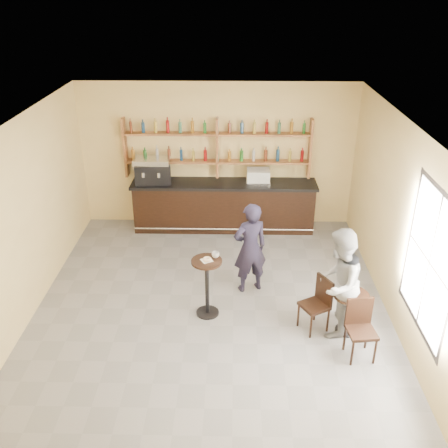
{
  "coord_description": "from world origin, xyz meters",
  "views": [
    {
      "loc": [
        0.37,
        -7.0,
        5.12
      ],
      "look_at": [
        0.2,
        0.8,
        1.25
      ],
      "focal_mm": 40.0,
      "sensor_mm": 36.0,
      "label": 1
    }
  ],
  "objects_px": {
    "bar_counter": "(224,205)",
    "patron_second": "(338,283)",
    "pastry_case": "(258,176)",
    "man_main": "(250,248)",
    "chair_south": "(362,331)",
    "espresso_machine": "(153,170)",
    "pedestal_table": "(207,288)",
    "chair_west": "(314,305)",
    "cafe_table": "(349,313)"
  },
  "relations": [
    {
      "from": "chair_south",
      "to": "patron_second",
      "type": "distance_m",
      "value": 0.8
    },
    {
      "from": "man_main",
      "to": "chair_south",
      "type": "relative_size",
      "value": 1.83
    },
    {
      "from": "chair_south",
      "to": "bar_counter",
      "type": "bearing_deg",
      "value": 108.91
    },
    {
      "from": "chair_west",
      "to": "chair_south",
      "type": "bearing_deg",
      "value": 13.43
    },
    {
      "from": "bar_counter",
      "to": "chair_west",
      "type": "bearing_deg",
      "value": -67.36
    },
    {
      "from": "patron_second",
      "to": "pedestal_table",
      "type": "bearing_deg",
      "value": -74.32
    },
    {
      "from": "pastry_case",
      "to": "pedestal_table",
      "type": "relative_size",
      "value": 0.49
    },
    {
      "from": "man_main",
      "to": "patron_second",
      "type": "xyz_separation_m",
      "value": [
        1.32,
        -1.17,
        0.05
      ]
    },
    {
      "from": "bar_counter",
      "to": "chair_south",
      "type": "height_order",
      "value": "bar_counter"
    },
    {
      "from": "man_main",
      "to": "pedestal_table",
      "type": "bearing_deg",
      "value": 25.94
    },
    {
      "from": "man_main",
      "to": "chair_south",
      "type": "distance_m",
      "value": 2.42
    },
    {
      "from": "bar_counter",
      "to": "espresso_machine",
      "type": "height_order",
      "value": "espresso_machine"
    },
    {
      "from": "pedestal_table",
      "to": "cafe_table",
      "type": "bearing_deg",
      "value": -10.49
    },
    {
      "from": "man_main",
      "to": "cafe_table",
      "type": "bearing_deg",
      "value": 121.95
    },
    {
      "from": "pedestal_table",
      "to": "patron_second",
      "type": "distance_m",
      "value": 2.12
    },
    {
      "from": "bar_counter",
      "to": "man_main",
      "type": "distance_m",
      "value": 2.56
    },
    {
      "from": "pastry_case",
      "to": "bar_counter",
      "type": "bearing_deg",
      "value": -173.02
    },
    {
      "from": "man_main",
      "to": "cafe_table",
      "type": "relative_size",
      "value": 2.41
    },
    {
      "from": "bar_counter",
      "to": "pastry_case",
      "type": "relative_size",
      "value": 7.96
    },
    {
      "from": "espresso_machine",
      "to": "cafe_table",
      "type": "xyz_separation_m",
      "value": [
        3.61,
        -3.67,
        -1.02
      ]
    },
    {
      "from": "bar_counter",
      "to": "pedestal_table",
      "type": "distance_m",
      "value": 3.25
    },
    {
      "from": "man_main",
      "to": "pastry_case",
      "type": "bearing_deg",
      "value": -115.92
    },
    {
      "from": "man_main",
      "to": "chair_west",
      "type": "bearing_deg",
      "value": 110.7
    },
    {
      "from": "bar_counter",
      "to": "patron_second",
      "type": "height_order",
      "value": "patron_second"
    },
    {
      "from": "espresso_machine",
      "to": "chair_south",
      "type": "xyz_separation_m",
      "value": [
        3.66,
        -4.27,
        -0.9
      ]
    },
    {
      "from": "bar_counter",
      "to": "patron_second",
      "type": "relative_size",
      "value": 2.24
    },
    {
      "from": "bar_counter",
      "to": "man_main",
      "type": "height_order",
      "value": "man_main"
    },
    {
      "from": "chair_west",
      "to": "man_main",
      "type": "bearing_deg",
      "value": -167.92
    },
    {
      "from": "pastry_case",
      "to": "chair_south",
      "type": "relative_size",
      "value": 0.55
    },
    {
      "from": "espresso_machine",
      "to": "pastry_case",
      "type": "xyz_separation_m",
      "value": [
        2.29,
        0.0,
        -0.12
      ]
    },
    {
      "from": "man_main",
      "to": "chair_west",
      "type": "distance_m",
      "value": 1.56
    },
    {
      "from": "pastry_case",
      "to": "patron_second",
      "type": "relative_size",
      "value": 0.28
    },
    {
      "from": "pastry_case",
      "to": "man_main",
      "type": "distance_m",
      "value": 2.53
    },
    {
      "from": "chair_south",
      "to": "espresso_machine",
      "type": "bearing_deg",
      "value": 123.19
    },
    {
      "from": "cafe_table",
      "to": "patron_second",
      "type": "distance_m",
      "value": 0.59
    },
    {
      "from": "pedestal_table",
      "to": "patron_second",
      "type": "xyz_separation_m",
      "value": [
        2.04,
        -0.41,
        0.38
      ]
    },
    {
      "from": "bar_counter",
      "to": "cafe_table",
      "type": "xyz_separation_m",
      "value": [
        2.06,
        -3.67,
        -0.19
      ]
    },
    {
      "from": "chair_south",
      "to": "man_main",
      "type": "bearing_deg",
      "value": 124.47
    },
    {
      "from": "pedestal_table",
      "to": "man_main",
      "type": "height_order",
      "value": "man_main"
    },
    {
      "from": "espresso_machine",
      "to": "patron_second",
      "type": "xyz_separation_m",
      "value": [
        3.38,
        -3.66,
        -0.47
      ]
    },
    {
      "from": "bar_counter",
      "to": "pastry_case",
      "type": "distance_m",
      "value": 1.02
    },
    {
      "from": "patron_second",
      "to": "man_main",
      "type": "bearing_deg",
      "value": -104.56
    },
    {
      "from": "cafe_table",
      "to": "chair_west",
      "type": "xyz_separation_m",
      "value": [
        -0.55,
        0.05,
        0.1
      ]
    },
    {
      "from": "man_main",
      "to": "patron_second",
      "type": "distance_m",
      "value": 1.77
    },
    {
      "from": "pastry_case",
      "to": "cafe_table",
      "type": "height_order",
      "value": "pastry_case"
    },
    {
      "from": "pastry_case",
      "to": "cafe_table",
      "type": "bearing_deg",
      "value": -63.26
    },
    {
      "from": "bar_counter",
      "to": "chair_west",
      "type": "relative_size",
      "value": 4.43
    },
    {
      "from": "pastry_case",
      "to": "chair_south",
      "type": "distance_m",
      "value": 4.55
    },
    {
      "from": "bar_counter",
      "to": "espresso_machine",
      "type": "relative_size",
      "value": 5.27
    },
    {
      "from": "espresso_machine",
      "to": "chair_south",
      "type": "height_order",
      "value": "espresso_machine"
    }
  ]
}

